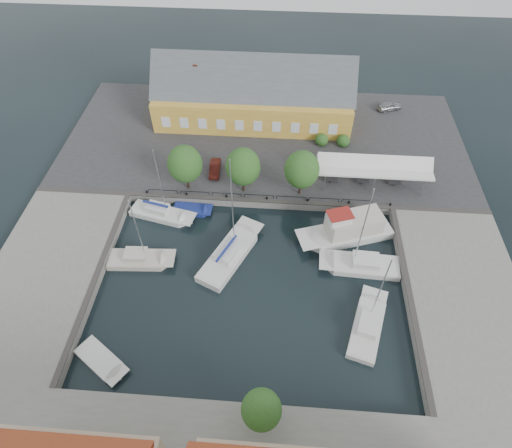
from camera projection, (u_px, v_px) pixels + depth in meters
The scene contains 18 objects.
ground at pixel (252, 274), 46.43m from camera, with size 140.00×140.00×0.00m, color black.
north_quay at pixel (265, 141), 61.37m from camera, with size 56.00×26.00×1.00m, color #2D2D30.
west_quay at pixel (46, 274), 45.80m from camera, with size 12.00×24.00×1.00m, color slate.
east_quay at pixel (465, 300), 43.65m from camera, with size 12.00×24.00×1.00m, color slate.
quay_edge_fittings at pixel (255, 235), 48.80m from camera, with size 56.00×24.72×0.40m.
warehouse at pixel (249, 96), 62.14m from camera, with size 28.56×14.00×9.55m.
tent_canopy at pixel (374, 167), 52.65m from camera, with size 14.00×4.00×2.83m.
quay_trees at pixel (243, 167), 50.88m from camera, with size 18.20×4.20×6.30m.
car_silver at pixel (390, 106), 65.32m from camera, with size 1.50×3.73×1.27m, color #95989C.
car_red at pixel (215, 168), 55.67m from camera, with size 1.30×3.73×1.23m, color #4F1612.
center_sailboat at pixel (230, 255), 47.77m from camera, with size 6.97×10.44×13.86m.
trawler at pixel (348, 231), 49.28m from camera, with size 11.53×6.67×5.00m.
east_boat_a at pixel (361, 266), 46.87m from camera, with size 8.95×3.36×12.36m.
east_boat_c at pixel (367, 326), 41.96m from camera, with size 4.80×8.60×10.64m.
west_boat_a at pixel (161, 214), 52.00m from camera, with size 8.42×4.13×10.91m.
west_boat_b at pixel (140, 260), 47.36m from camera, with size 7.58×2.96×10.27m.
launch_sw at pixel (102, 361), 39.74m from camera, with size 5.83×4.90×0.98m.
launch_nw at pixel (192, 210), 52.70m from camera, with size 4.98×2.14×0.88m.
Camera 1 is at (2.41, -26.83, 38.21)m, focal length 30.00 mm.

